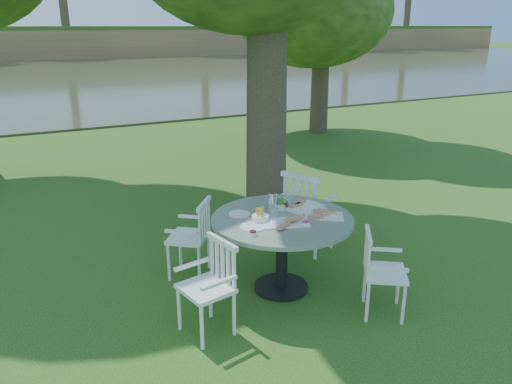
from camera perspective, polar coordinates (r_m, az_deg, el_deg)
ground at (r=5.70m, az=0.94°, el=-8.70°), size 140.00×140.00×0.00m
table at (r=5.02m, az=3.00°, el=-4.52°), size 1.41×1.41×0.79m
chair_ne at (r=5.90m, az=5.58°, el=-1.61°), size 0.65×0.66×1.00m
chair_nw at (r=5.40m, az=-6.90°, el=-4.60°), size 0.58×0.59×0.85m
chair_sw at (r=4.44m, az=-4.89°, el=-9.91°), size 0.48×0.50×0.85m
chair_se at (r=4.82m, az=13.63°, el=-8.29°), size 0.55×0.56×0.81m
tableware at (r=5.01m, az=2.97°, el=-2.30°), size 1.10×0.75×0.20m
river at (r=27.68m, az=-22.79°, el=11.76°), size 100.00×28.00×0.12m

